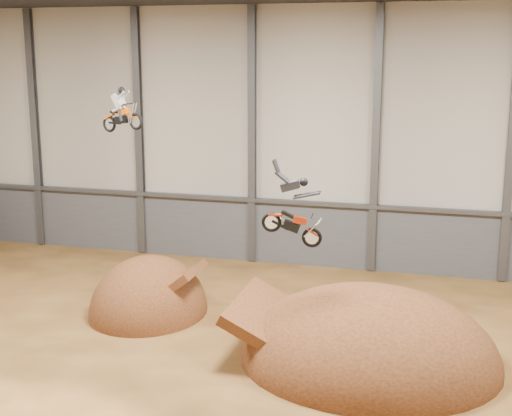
{
  "coord_description": "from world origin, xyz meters",
  "views": [
    {
      "loc": [
        7.12,
        -22.31,
        11.66
      ],
      "look_at": [
        -0.14,
        4.0,
        5.58
      ],
      "focal_mm": 50.0,
      "sensor_mm": 36.0,
      "label": 1
    }
  ],
  "objects": [
    {
      "name": "steel_column_0",
      "position": [
        -16.67,
        14.8,
        7.0
      ],
      "size": [
        0.4,
        0.36,
        13.9
      ],
      "primitive_type": "cube",
      "color": "#47494F",
      "rests_on": "ground"
    },
    {
      "name": "steel_column_1",
      "position": [
        -10.0,
        14.8,
        7.0
      ],
      "size": [
        0.4,
        0.36,
        13.9
      ],
      "primitive_type": "cube",
      "color": "#47494F",
      "rests_on": "ground"
    },
    {
      "name": "back_wall",
      "position": [
        0.0,
        15.0,
        7.0
      ],
      "size": [
        40.0,
        0.1,
        14.0
      ],
      "primitive_type": "cube",
      "color": "#B8B1A3",
      "rests_on": "ground"
    },
    {
      "name": "fmx_rider_a",
      "position": [
        -6.34,
        5.32,
        9.29
      ],
      "size": [
        2.58,
        1.52,
        2.26
      ],
      "primitive_type": null,
      "rotation": [
        0.0,
        -0.12,
        -0.3
      ],
      "color": "#E25800"
    },
    {
      "name": "floor",
      "position": [
        0.0,
        0.0,
        0.0
      ],
      "size": [
        40.0,
        40.0,
        0.0
      ],
      "primitive_type": "plane",
      "color": "#543416",
      "rests_on": "ground"
    },
    {
      "name": "steel_rail",
      "position": [
        0.0,
        14.75,
        3.55
      ],
      "size": [
        39.8,
        0.35,
        0.2
      ],
      "primitive_type": "cube",
      "color": "#47494F",
      "rests_on": "lower_band_back"
    },
    {
      "name": "takeoff_ramp",
      "position": [
        -5.67,
        5.81,
        0.0
      ],
      "size": [
        5.21,
        6.01,
        5.21
      ],
      "primitive_type": "ellipsoid",
      "color": "#402010",
      "rests_on": "ground"
    },
    {
      "name": "landing_ramp",
      "position": [
        4.54,
        3.22,
        0.0
      ],
      "size": [
        9.9,
        8.76,
        5.71
      ],
      "primitive_type": "ellipsoid",
      "color": "#402010",
      "rests_on": "ground"
    },
    {
      "name": "steel_column_4",
      "position": [
        10.0,
        14.8,
        7.0
      ],
      "size": [
        0.4,
        0.36,
        13.9
      ],
      "primitive_type": "cube",
      "color": "#47494F",
      "rests_on": "ground"
    },
    {
      "name": "lower_band_back",
      "position": [
        0.0,
        14.9,
        1.75
      ],
      "size": [
        39.8,
        0.18,
        3.5
      ],
      "primitive_type": "cube",
      "color": "#4E5055",
      "rests_on": "ground"
    },
    {
      "name": "steel_column_3",
      "position": [
        3.33,
        14.8,
        7.0
      ],
      "size": [
        0.4,
        0.36,
        13.9
      ],
      "primitive_type": "cube",
      "color": "#47494F",
      "rests_on": "ground"
    },
    {
      "name": "steel_column_2",
      "position": [
        -3.33,
        14.8,
        7.0
      ],
      "size": [
        0.4,
        0.36,
        13.9
      ],
      "primitive_type": "cube",
      "color": "#47494F",
      "rests_on": "ground"
    },
    {
      "name": "fmx_rider_b",
      "position": [
        1.58,
        2.24,
        6.21
      ],
      "size": [
        3.79,
        1.23,
        3.46
      ],
      "primitive_type": null,
      "rotation": [
        0.0,
        0.33,
        0.1
      ],
      "color": "red"
    }
  ]
}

